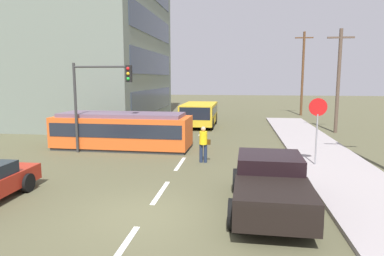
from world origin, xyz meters
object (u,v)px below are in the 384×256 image
object	(u,v)px
stop_sign	(318,117)
utility_pole_mid	(338,79)
city_bus	(199,113)
pickup_truck_parked	(270,183)
utility_pole_far	(303,72)
traffic_light_mast	(99,90)
streetcar_tram	(122,130)
pedestrian_crossing	(203,142)

from	to	relation	value
stop_sign	utility_pole_mid	distance (m)	10.97
city_bus	pickup_truck_parked	xyz separation A→B (m)	(4.06, -17.38, -0.25)
utility_pole_mid	utility_pole_far	distance (m)	11.54
stop_sign	utility_pole_far	world-z (taller)	utility_pole_far
pickup_truck_parked	traffic_light_mast	distance (m)	10.78
pickup_truck_parked	utility_pole_mid	world-z (taller)	utility_pole_mid
streetcar_tram	pedestrian_crossing	bearing A→B (deg)	-28.84
city_bus	utility_pole_far	bearing A→B (deg)	45.08
stop_sign	city_bus	bearing A→B (deg)	117.88
pedestrian_crossing	pickup_truck_parked	world-z (taller)	pedestrian_crossing
pickup_truck_parked	utility_pole_mid	xyz separation A→B (m)	(5.92, 15.45, 2.98)
city_bus	stop_sign	xyz separation A→B (m)	(6.45, -12.19, 1.14)
streetcar_tram	traffic_light_mast	size ratio (longest dim) A/B	1.63
pickup_truck_parked	utility_pole_mid	bearing A→B (deg)	69.02
stop_sign	traffic_light_mast	size ratio (longest dim) A/B	0.62
pedestrian_crossing	traffic_light_mast	size ratio (longest dim) A/B	0.36
city_bus	utility_pole_far	distance (m)	13.95
streetcar_tram	stop_sign	xyz separation A→B (m)	(9.67, -2.90, 1.17)
streetcar_tram	traffic_light_mast	world-z (taller)	traffic_light_mast
pedestrian_crossing	utility_pole_far	bearing A→B (deg)	69.53
streetcar_tram	traffic_light_mast	bearing A→B (deg)	-119.27
utility_pole_far	utility_pole_mid	bearing A→B (deg)	-87.90
city_bus	pedestrian_crossing	size ratio (longest dim) A/B	3.29
city_bus	pickup_truck_parked	world-z (taller)	city_bus
pedestrian_crossing	utility_pole_mid	bearing A→B (deg)	49.76
streetcar_tram	pickup_truck_parked	size ratio (longest dim) A/B	1.49
stop_sign	traffic_light_mast	world-z (taller)	traffic_light_mast
streetcar_tram	utility_pole_mid	size ratio (longest dim) A/B	1.04
pickup_truck_parked	traffic_light_mast	size ratio (longest dim) A/B	1.09
stop_sign	traffic_light_mast	bearing A→B (deg)	171.33
streetcar_tram	utility_pole_mid	world-z (taller)	utility_pole_mid
streetcar_tram	stop_sign	size ratio (longest dim) A/B	2.61
pickup_truck_parked	utility_pole_far	size ratio (longest dim) A/B	0.60
stop_sign	traffic_light_mast	xyz separation A→B (m)	(-10.40, 1.59, 1.08)
pedestrian_crossing	utility_pole_mid	size ratio (longest dim) A/B	0.23
utility_pole_mid	traffic_light_mast	bearing A→B (deg)	-148.09
utility_pole_mid	utility_pole_far	world-z (taller)	utility_pole_far
stop_sign	pedestrian_crossing	bearing A→B (deg)	176.74
streetcar_tram	pickup_truck_parked	distance (m)	10.88
streetcar_tram	pedestrian_crossing	size ratio (longest dim) A/B	4.50
pedestrian_crossing	traffic_light_mast	world-z (taller)	traffic_light_mast
stop_sign	utility_pole_mid	xyz separation A→B (m)	(3.53, 10.26, 1.59)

